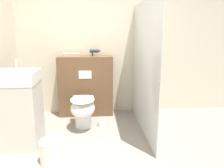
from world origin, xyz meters
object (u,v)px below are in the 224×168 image
at_px(hair_drier, 95,51).
at_px(waste_bin, 52,152).
at_px(toilet, 83,110).
at_px(sink_vanity, 17,109).

relative_size(hair_drier, waste_bin, 0.70).
distance_m(hair_drier, waste_bin, 1.95).
relative_size(toilet, hair_drier, 3.05).
bearing_deg(toilet, sink_vanity, -150.15).
bearing_deg(toilet, hair_drier, 72.28).
height_order(toilet, sink_vanity, sink_vanity).
height_order(toilet, waste_bin, toilet).
relative_size(sink_vanity, hair_drier, 6.01).
bearing_deg(sink_vanity, hair_drier, 47.02).
bearing_deg(sink_vanity, waste_bin, -42.25).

